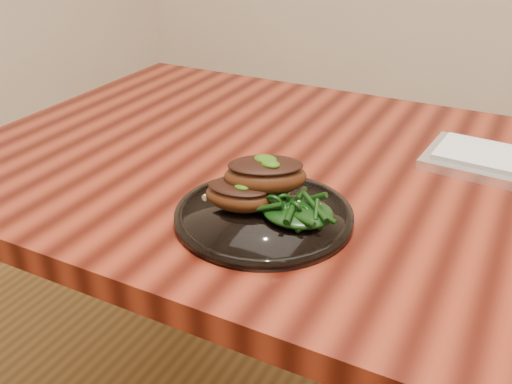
# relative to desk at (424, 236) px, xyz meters

# --- Properties ---
(desk) EXTENTS (1.60, 0.80, 0.75)m
(desk) POSITION_rel_desk_xyz_m (0.00, 0.00, 0.00)
(desk) COLOR #350C06
(desk) RESTS_ON ground
(plate) EXTENTS (0.25, 0.25, 0.02)m
(plate) POSITION_rel_desk_xyz_m (-0.19, -0.20, 0.09)
(plate) COLOR black
(plate) RESTS_ON desk
(lamb_chop_front) EXTENTS (0.10, 0.07, 0.04)m
(lamb_chop_front) POSITION_rel_desk_xyz_m (-0.22, -0.20, 0.12)
(lamb_chop_front) COLOR #48210D
(lamb_chop_front) RESTS_ON plate
(lamb_chop_back) EXTENTS (0.14, 0.12, 0.05)m
(lamb_chop_back) POSITION_rel_desk_xyz_m (-0.20, -0.17, 0.14)
(lamb_chop_back) COLOR #48210D
(lamb_chop_back) RESTS_ON plate
(herb_smear) EXTENTS (0.09, 0.06, 0.01)m
(herb_smear) POSITION_rel_desk_xyz_m (-0.22, -0.14, 0.10)
(herb_smear) COLOR #1B4207
(herb_smear) RESTS_ON plate
(greens_heap) EXTENTS (0.10, 0.09, 0.04)m
(greens_heap) POSITION_rel_desk_xyz_m (-0.14, -0.19, 0.11)
(greens_heap) COLOR black
(greens_heap) RESTS_ON plate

